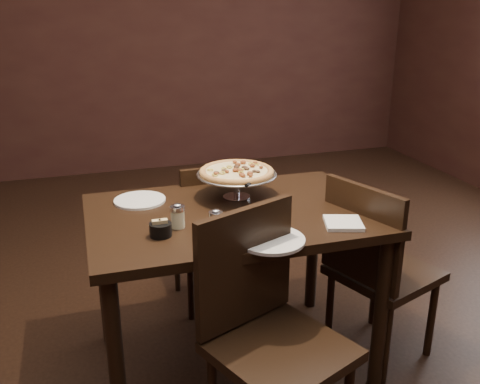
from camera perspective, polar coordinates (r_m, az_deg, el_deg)
name	(u,v)px	position (r m, az deg, el deg)	size (l,w,h in m)	color
room	(259,81)	(2.22, 2.00, 11.78)	(6.04, 7.04, 2.84)	black
dining_table	(233,233)	(2.46, -0.76, -4.36)	(1.30, 0.88, 0.81)	black
pizza_stand	(237,172)	(2.54, -0.37, 2.13)	(0.38, 0.38, 0.16)	#BBBAC2
parmesan_shaker	(178,216)	(2.25, -6.67, -2.57)	(0.06, 0.06, 0.11)	beige
pepper_flake_shaker	(216,221)	(2.19, -2.59, -3.16)	(0.06, 0.06, 0.10)	#9C260E
packet_caddy	(161,229)	(2.19, -8.48, -3.92)	(0.09, 0.09, 0.07)	black
napkin_stack	(343,223)	(2.32, 10.96, -3.27)	(0.15, 0.15, 0.02)	white
plate_left	(140,200)	(2.58, -10.64, -0.87)	(0.24, 0.24, 0.01)	white
plate_near	(271,240)	(2.13, 3.30, -5.11)	(0.27, 0.27, 0.01)	white
serving_spatula	(251,183)	(2.40, 1.15, 0.96)	(0.14, 0.14, 0.02)	#BBBAC2
chair_far	(214,229)	(3.03, -2.82, -3.99)	(0.43, 0.43, 0.89)	black
chair_near	(267,327)	(2.10, 2.89, -14.16)	(0.60, 0.60, 0.99)	black
chair_side	(375,265)	(2.66, 14.25, -7.59)	(0.56, 0.56, 0.94)	black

